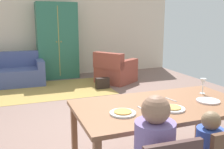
# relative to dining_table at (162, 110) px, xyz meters

# --- Properties ---
(ground_plane) EXTENTS (7.14, 6.65, 0.02)m
(ground_plane) POSITION_rel_dining_table_xyz_m (-0.20, 2.13, -0.70)
(ground_plane) COLOR #806259
(back_wall) EXTENTS (7.14, 0.10, 2.70)m
(back_wall) POSITION_rel_dining_table_xyz_m (-0.20, 5.50, 0.66)
(back_wall) COLOR beige
(back_wall) RESTS_ON ground_plane
(dining_table) EXTENTS (1.84, 0.99, 0.76)m
(dining_table) POSITION_rel_dining_table_xyz_m (0.00, 0.00, 0.00)
(dining_table) COLOR #925E3F
(dining_table) RESTS_ON ground_plane
(plate_near_man) EXTENTS (0.25, 0.25, 0.02)m
(plate_near_man) POSITION_rel_dining_table_xyz_m (-0.51, -0.12, 0.08)
(plate_near_man) COLOR silver
(plate_near_man) RESTS_ON dining_table
(pizza_near_man) EXTENTS (0.17, 0.17, 0.01)m
(pizza_near_man) POSITION_rel_dining_table_xyz_m (-0.51, -0.12, 0.09)
(pizza_near_man) COLOR gold
(pizza_near_man) RESTS_ON plate_near_man
(plate_near_child) EXTENTS (0.25, 0.25, 0.02)m
(plate_near_child) POSITION_rel_dining_table_xyz_m (0.00, -0.18, 0.08)
(plate_near_child) COLOR silver
(plate_near_child) RESTS_ON dining_table
(pizza_near_child) EXTENTS (0.17, 0.17, 0.01)m
(pizza_near_child) POSITION_rel_dining_table_xyz_m (0.00, -0.18, 0.09)
(pizza_near_child) COLOR gold
(pizza_near_child) RESTS_ON plate_near_child
(plate_near_woman) EXTENTS (0.25, 0.25, 0.02)m
(plate_near_woman) POSITION_rel_dining_table_xyz_m (0.51, -0.10, 0.08)
(plate_near_woman) COLOR silver
(plate_near_woman) RESTS_ON dining_table
(wine_glass) EXTENTS (0.07, 0.07, 0.19)m
(wine_glass) POSITION_rel_dining_table_xyz_m (0.66, 0.18, 0.20)
(wine_glass) COLOR silver
(wine_glass) RESTS_ON dining_table
(fork) EXTENTS (0.02, 0.15, 0.01)m
(fork) POSITION_rel_dining_table_xyz_m (-0.28, -0.05, 0.07)
(fork) COLOR silver
(fork) RESTS_ON dining_table
(knife) EXTENTS (0.05, 0.17, 0.01)m
(knife) POSITION_rel_dining_table_xyz_m (0.17, 0.10, 0.07)
(knife) COLOR silver
(knife) RESTS_ON dining_table
(area_rug) EXTENTS (2.60, 1.80, 0.01)m
(area_rug) POSITION_rel_dining_table_xyz_m (-0.59, 3.81, -0.69)
(area_rug) COLOR #AD8B46
(area_rug) RESTS_ON ground_plane
(couch) EXTENTS (1.61, 0.86, 0.82)m
(couch) POSITION_rel_dining_table_xyz_m (-1.55, 4.67, -0.39)
(couch) COLOR #4A578A
(couch) RESTS_ON ground_plane
(armchair) EXTENTS (1.18, 1.18, 0.82)m
(armchair) POSITION_rel_dining_table_xyz_m (1.01, 3.98, -0.37)
(armchair) COLOR brown
(armchair) RESTS_ON ground_plane
(armoire) EXTENTS (1.10, 0.59, 2.10)m
(armoire) POSITION_rel_dining_table_xyz_m (-0.29, 5.11, 0.36)
(armoire) COLOR #2C6B53
(armoire) RESTS_ON ground_plane
(handbag) EXTENTS (0.32, 0.16, 0.26)m
(handbag) POSITION_rel_dining_table_xyz_m (0.51, 3.51, -0.56)
(handbag) COLOR black
(handbag) RESTS_ON ground_plane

